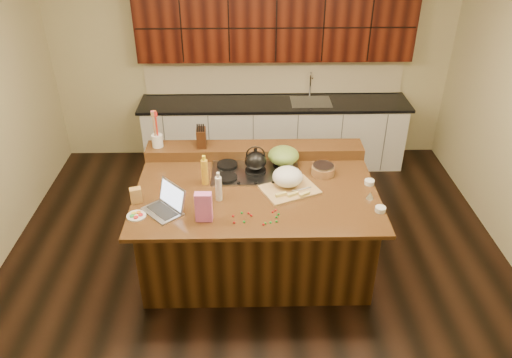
{
  "coord_description": "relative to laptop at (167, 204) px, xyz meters",
  "views": [
    {
      "loc": [
        -0.09,
        -4.21,
        3.6
      ],
      "look_at": [
        0.0,
        0.05,
        1.0
      ],
      "focal_mm": 35.0,
      "sensor_mm": 36.0,
      "label": 1
    }
  ],
  "objects": [
    {
      "name": "gumdrop_2",
      "position": [
        0.98,
        -0.07,
        -0.06
      ],
      "size": [
        0.02,
        0.02,
        0.02
      ],
      "primitive_type": "ellipsoid",
      "color": "red",
      "rests_on": "island"
    },
    {
      "name": "cooktop",
      "position": [
        0.84,
        0.66,
        -0.05
      ],
      "size": [
        0.92,
        0.52,
        0.05
      ],
      "color": "gray",
      "rests_on": "island"
    },
    {
      "name": "pink_bag",
      "position": [
        0.36,
        -0.16,
        0.07
      ],
      "size": [
        0.15,
        0.08,
        0.28
      ],
      "primitive_type": "cube",
      "rotation": [
        0.0,
        0.0,
        -0.03
      ],
      "color": "#EC6FC7",
      "rests_on": "island"
    },
    {
      "name": "gumdrop_11",
      "position": [
        0.91,
        -0.24,
        -0.06
      ],
      "size": [
        0.02,
        0.02,
        0.02
      ],
      "primitive_type": "ellipsoid",
      "color": "#198C26",
      "rests_on": "island"
    },
    {
      "name": "gumdrop_13",
      "position": [
        1.02,
        -0.15,
        -0.06
      ],
      "size": [
        0.02,
        0.02,
        0.02
      ],
      "primitive_type": "ellipsoid",
      "color": "#198C26",
      "rests_on": "island"
    },
    {
      "name": "strainer_bowl",
      "position": [
        1.54,
        0.62,
        -0.02
      ],
      "size": [
        0.26,
        0.26,
        0.09
      ],
      "primitive_type": "cylinder",
      "rotation": [
        0.0,
        0.0,
        -0.08
      ],
      "color": "#996B3F",
      "rests_on": "island"
    },
    {
      "name": "ramekin_b",
      "position": [
        1.99,
        0.42,
        -0.04
      ],
      "size": [
        0.11,
        0.11,
        0.04
      ],
      "primitive_type": "cylinder",
      "rotation": [
        0.0,
        0.0,
        -0.13
      ],
      "color": "white",
      "rests_on": "island"
    },
    {
      "name": "ramekin_c",
      "position": [
        1.51,
        0.72,
        -0.04
      ],
      "size": [
        0.13,
        0.13,
        0.04
      ],
      "primitive_type": "cylinder",
      "rotation": [
        0.0,
        0.0,
        -0.4
      ],
      "color": "white",
      "rests_on": "island"
    },
    {
      "name": "candy_plate",
      "position": [
        -0.27,
        -0.1,
        -0.06
      ],
      "size": [
        0.19,
        0.19,
        0.01
      ],
      "primitive_type": "cylinder",
      "rotation": [
        0.0,
        0.0,
        -0.05
      ],
      "color": "white",
      "rests_on": "island"
    },
    {
      "name": "ramekin_a",
      "position": [
        1.99,
        -0.06,
        -0.04
      ],
      "size": [
        0.12,
        0.12,
        0.04
      ],
      "primitive_type": "cylinder",
      "rotation": [
        0.0,
        0.0,
        -0.23
      ],
      "color": "white",
      "rests_on": "island"
    },
    {
      "name": "gumdrop_1",
      "position": [
        0.96,
        -0.23,
        -0.06
      ],
      "size": [
        0.02,
        0.02,
        0.02
      ],
      "primitive_type": "ellipsoid",
      "color": "#198C26",
      "rests_on": "island"
    },
    {
      "name": "knife_block",
      "position": [
        0.25,
        1.06,
        0.15
      ],
      "size": [
        0.11,
        0.17,
        0.2
      ],
      "primitive_type": "cube",
      "rotation": [
        0.0,
        0.0,
        0.04
      ],
      "color": "black",
      "rests_on": "back_ledge"
    },
    {
      "name": "gumdrop_5",
      "position": [
        0.72,
        -0.21,
        -0.06
      ],
      "size": [
        0.02,
        0.02,
        0.02
      ],
      "primitive_type": "ellipsoid",
      "color": "#198C26",
      "rests_on": "island"
    },
    {
      "name": "utensil_crock",
      "position": [
        -0.23,
        1.06,
        0.12
      ],
      "size": [
        0.15,
        0.15,
        0.14
      ],
      "primitive_type": "cylinder",
      "rotation": [
        0.0,
        0.0,
        -0.26
      ],
      "color": "white",
      "rests_on": "back_ledge"
    },
    {
      "name": "gumdrop_8",
      "position": [
        0.89,
        -0.26,
        -0.06
      ],
      "size": [
        0.02,
        0.02,
        0.02
      ],
      "primitive_type": "ellipsoid",
      "color": "red",
      "rests_on": "island"
    },
    {
      "name": "gumdrop_4",
      "position": [
        1.01,
        -0.04,
        -0.06
      ],
      "size": [
        0.02,
        0.02,
        0.02
      ],
      "primitive_type": "ellipsoid",
      "color": "red",
      "rests_on": "island"
    },
    {
      "name": "gumdrop_7",
      "position": [
        1.04,
        -0.1,
        -0.06
      ],
      "size": [
        0.02,
        0.02,
        0.02
      ],
      "primitive_type": "ellipsoid",
      "color": "#198C26",
      "rests_on": "island"
    },
    {
      "name": "package_box",
      "position": [
        -0.31,
        0.14,
        0.01
      ],
      "size": [
        0.12,
        0.1,
        0.15
      ],
      "primitive_type": "cube",
      "rotation": [
        0.0,
        0.0,
        0.31
      ],
      "color": "#BA8641",
      "rests_on": "island"
    },
    {
      "name": "back_ledge",
      "position": [
        0.84,
        1.06,
        -0.01
      ],
      "size": [
        2.4,
        0.3,
        0.12
      ],
      "primitive_type": "cube",
      "color": "black",
      "rests_on": "island"
    },
    {
      "name": "green_bowl",
      "position": [
        1.14,
        0.79,
        0.07
      ],
      "size": [
        0.4,
        0.4,
        0.18
      ],
      "primitive_type": "ellipsoid",
      "rotation": [
        0.0,
        0.0,
        -0.23
      ],
      "color": "olive",
      "rests_on": "cooktop"
    },
    {
      "name": "island",
      "position": [
        0.84,
        0.36,
        -0.52
      ],
      "size": [
        2.4,
        1.6,
        0.92
      ],
      "color": "black",
      "rests_on": "ground"
    },
    {
      "name": "oil_bottle",
      "position": [
        0.32,
        0.46,
        0.07
      ],
      "size": [
        0.07,
        0.07,
        0.27
      ],
      "primitive_type": "cylinder",
      "rotation": [
        0.0,
        0.0,
        0.0
      ],
      "color": "gold",
      "rests_on": "island"
    },
    {
      "name": "laptop",
      "position": [
        0.0,
        0.0,
        0.0
      ],
      "size": [
        0.45,
        0.46,
        0.25
      ],
      "rotation": [
        0.0,
        0.0,
        -0.83
      ],
      "color": "#B7B7BC",
      "rests_on": "island"
    },
    {
      "name": "kettle",
      "position": [
        0.84,
        0.66,
        0.08
      ],
      "size": [
        0.26,
        0.26,
        0.2
      ],
      "primitive_type": "ellipsoid",
      "rotation": [
        0.0,
        0.0,
        0.17
      ],
      "color": "black",
      "rests_on": "cooktop"
    },
    {
      "name": "back_counter",
      "position": [
        1.14,
        2.58,
        -0.0
      ],
      "size": [
        3.7,
        0.66,
        2.4
      ],
      "color": "silver",
      "rests_on": "ground"
    },
    {
      "name": "gumdrop_12",
      "position": [
        0.76,
        -0.08,
        -0.06
      ],
      "size": [
        0.02,
        0.02,
        0.02
      ],
      "primitive_type": "ellipsoid",
      "color": "red",
      "rests_on": "island"
    },
    {
      "name": "gumdrop_3",
      "position": [
        1.01,
        -0.22,
        -0.06
      ],
      "size": [
        0.02,
        0.02,
        0.02
      ],
      "primitive_type": "ellipsoid",
      "color": "#198C26",
      "rests_on": "island"
    },
    {
      "name": "gumdrop_9",
      "position": [
        0.7,
        -0.08,
        -0.06
      ],
      "size": [
        0.02,
        0.02,
        0.02
      ],
      "primitive_type": "ellipsoid",
      "color": "#198C26",
      "rests_on": "island"
    },
    {
      "name": "kitchen_timer",
      "position": [
        1.94,
        0.16,
        -0.03
      ],
      "size": [
        0.08,
        0.08,
        0.07
      ],
      "primitive_type": "cone",
      "rotation": [
        0.0,
        0.0,
        0.03
      ],
      "color": "silver",
      "rests_on": "island"
    },
    {
      "name": "vinegar_bottle",
      "position": [
        0.48,
        0.16,
        0.06
      ],
      "size": [
        0.07,
        0.07,
        0.25
      ],
      "primitive_type": "cylinder",
      "rotation": [
        0.0,
        0.0,
        -0.16
      ],
      "color": "silver",
      "rests_on": "island"
    },
    {
      "name": "room",
      "position": [
        0.84,
        0.36,
        0.36
      ],
      "size": [
        5.52,
        5.02,
        2.72
      ],
      "color": "black",
      "rests_on": "ground"
    },
    {
      "name": "gumdrop_0",
      "position": [
        0.62,
        -0.12,
        -0.06
      ],
      "size": [
        0.02,
        0.02,
        0.02
      ],
      "primitive_type": "ellipsoid",
      "color": "red",
      "rests_on": "island"
    },
    {
      "name": "gumdrop_6",
      "position": [
        0.63,
        -0.23,
        -0.06
      ],
      "size": [
        0.02,
        0.02,
        0.02
      ],
      "primitive_type": "ellipsoid",
      "color": "red",
      "rests_on": "island"
    },
    {
      "name": "wooden_tray",
      "position": [
        1.16,
        0.36,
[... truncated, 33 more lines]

